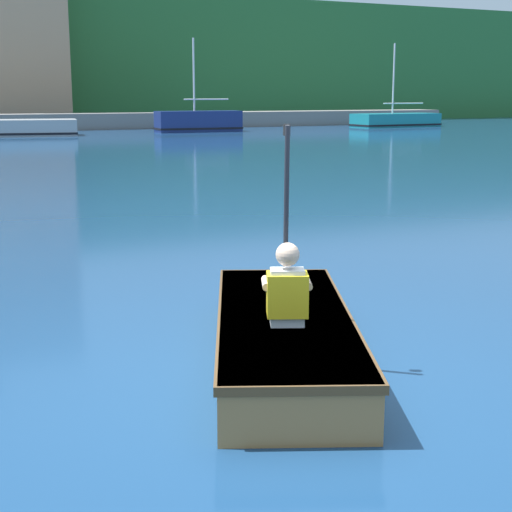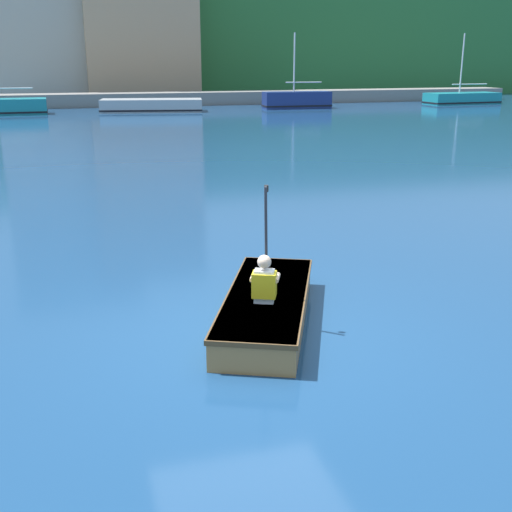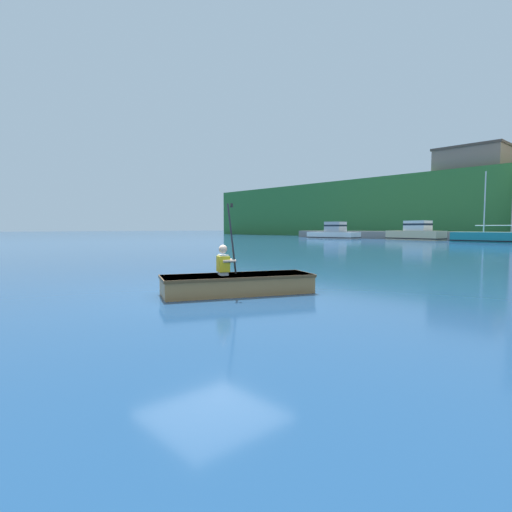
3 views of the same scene
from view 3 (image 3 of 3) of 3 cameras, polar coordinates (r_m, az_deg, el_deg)
name	(u,v)px [view 3 (image 3 of 3)]	position (r m, az deg, el deg)	size (l,w,h in m)	color
ground_plane	(212,294)	(8.04, -6.35, -5.43)	(300.00, 300.00, 0.00)	navy
waterfront_warehouse_left	(476,194)	(60.77, 28.91, 7.80)	(8.35, 9.44, 11.61)	#75665B
moored_boat_dock_west_inner	(487,237)	(41.37, 30.10, 2.30)	(5.82, 1.99, 6.35)	#197A84
moored_boat_dock_center_near	(334,233)	(49.89, 11.05, 3.26)	(6.56, 2.53, 2.06)	white
moored_boat_dock_east_inner	(416,233)	(46.45, 21.84, 3.09)	(6.51, 3.02, 2.09)	#CCB789
rowboat_foreground	(240,283)	(8.04, -2.36, -3.82)	(2.13, 3.16, 0.38)	#A3703D
person_paddler	(224,261)	(7.90, -4.64, -0.72)	(0.43, 0.43, 1.42)	silver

